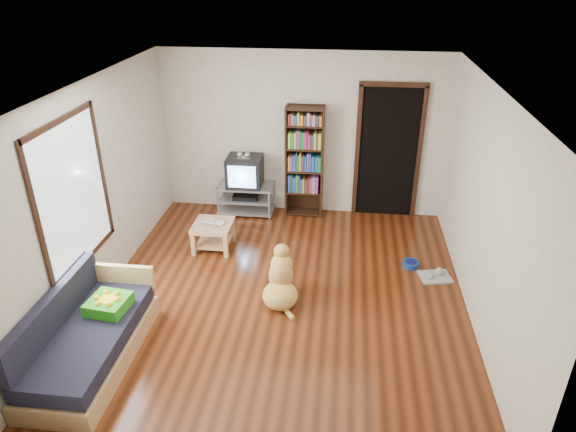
# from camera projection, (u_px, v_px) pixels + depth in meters

# --- Properties ---
(ground) EXTENTS (5.00, 5.00, 0.00)m
(ground) POSITION_uv_depth(u_px,v_px,m) (283.00, 295.00, 6.46)
(ground) COLOR #612910
(ground) RESTS_ON ground
(ceiling) EXTENTS (5.00, 5.00, 0.00)m
(ceiling) POSITION_uv_depth(u_px,v_px,m) (282.00, 88.00, 5.29)
(ceiling) COLOR white
(ceiling) RESTS_ON ground
(wall_back) EXTENTS (4.50, 0.00, 4.50)m
(wall_back) POSITION_uv_depth(u_px,v_px,m) (303.00, 135.00, 8.09)
(wall_back) COLOR beige
(wall_back) RESTS_ON ground
(wall_front) EXTENTS (4.50, 0.00, 4.50)m
(wall_front) POSITION_uv_depth(u_px,v_px,m) (238.00, 351.00, 3.66)
(wall_front) COLOR beige
(wall_front) RESTS_ON ground
(wall_left) EXTENTS (0.00, 5.00, 5.00)m
(wall_left) POSITION_uv_depth(u_px,v_px,m) (95.00, 193.00, 6.11)
(wall_left) COLOR beige
(wall_left) RESTS_ON ground
(wall_right) EXTENTS (0.00, 5.00, 5.00)m
(wall_right) POSITION_uv_depth(u_px,v_px,m) (485.00, 212.00, 5.64)
(wall_right) COLOR beige
(wall_right) RESTS_ON ground
(green_cushion) EXTENTS (0.45, 0.45, 0.13)m
(green_cushion) POSITION_uv_depth(u_px,v_px,m) (109.00, 304.00, 5.49)
(green_cushion) COLOR green
(green_cushion) RESTS_ON sofa
(laptop) EXTENTS (0.37, 0.27, 0.03)m
(laptop) POSITION_uv_depth(u_px,v_px,m) (212.00, 224.00, 7.30)
(laptop) COLOR #B7B7BB
(laptop) RESTS_ON coffee_table
(dog_bowl) EXTENTS (0.22, 0.22, 0.08)m
(dog_bowl) POSITION_uv_depth(u_px,v_px,m) (411.00, 264.00, 7.04)
(dog_bowl) COLOR navy
(dog_bowl) RESTS_ON ground
(grey_rag) EXTENTS (0.46, 0.39, 0.03)m
(grey_rag) POSITION_uv_depth(u_px,v_px,m) (435.00, 277.00, 6.80)
(grey_rag) COLOR #9A9A9A
(grey_rag) RESTS_ON ground
(window) EXTENTS (0.03, 1.46, 1.70)m
(window) POSITION_uv_depth(u_px,v_px,m) (73.00, 195.00, 5.57)
(window) COLOR white
(window) RESTS_ON wall_left
(doorway) EXTENTS (1.03, 0.05, 2.19)m
(doorway) POSITION_uv_depth(u_px,v_px,m) (388.00, 149.00, 8.01)
(doorway) COLOR black
(doorway) RESTS_ON wall_back
(tv_stand) EXTENTS (0.90, 0.45, 0.50)m
(tv_stand) POSITION_uv_depth(u_px,v_px,m) (246.00, 198.00, 8.43)
(tv_stand) COLOR #99999E
(tv_stand) RESTS_ON ground
(crt_tv) EXTENTS (0.55, 0.52, 0.58)m
(crt_tv) POSITION_uv_depth(u_px,v_px,m) (245.00, 170.00, 8.23)
(crt_tv) COLOR black
(crt_tv) RESTS_ON tv_stand
(bookshelf) EXTENTS (0.60, 0.30, 1.80)m
(bookshelf) POSITION_uv_depth(u_px,v_px,m) (305.00, 156.00, 8.08)
(bookshelf) COLOR black
(bookshelf) RESTS_ON ground
(sofa) EXTENTS (0.80, 1.80, 0.80)m
(sofa) POSITION_uv_depth(u_px,v_px,m) (87.00, 340.00, 5.31)
(sofa) COLOR tan
(sofa) RESTS_ON ground
(coffee_table) EXTENTS (0.55, 0.55, 0.40)m
(coffee_table) POSITION_uv_depth(u_px,v_px,m) (213.00, 231.00, 7.39)
(coffee_table) COLOR tan
(coffee_table) RESTS_ON ground
(dog) EXTENTS (0.46, 0.83, 0.69)m
(dog) POSITION_uv_depth(u_px,v_px,m) (281.00, 282.00, 6.28)
(dog) COLOR tan
(dog) RESTS_ON ground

